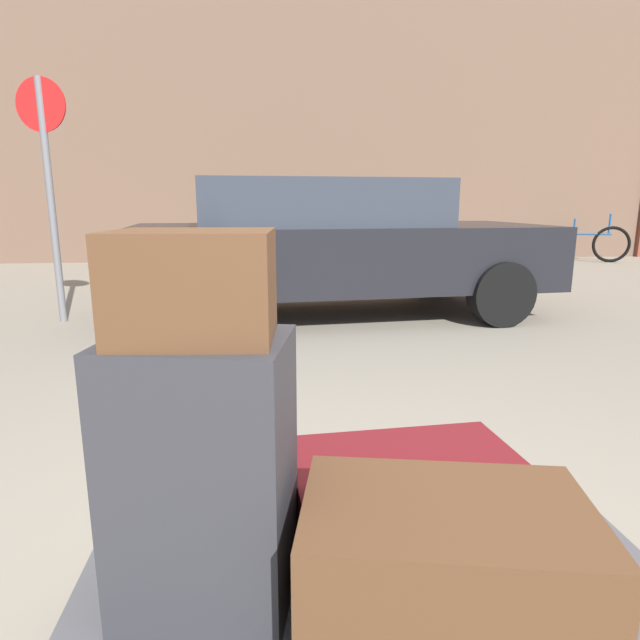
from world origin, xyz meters
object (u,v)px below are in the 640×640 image
(bollard_kerb_near, at_px, (449,256))
(luggage_cart, at_px, (372,595))
(suitcase_maroon_rear_right, at_px, (406,495))
(duffel_bag_brown_topmost_pile, at_px, (194,285))
(no_parking_sign, at_px, (48,175))
(bollard_kerb_mid, at_px, (522,255))
(parked_car, at_px, (335,244))
(bicycle_leaning, at_px, (584,243))
(duffel_bag_brown_front_left, at_px, (444,573))
(suitcase_charcoal_center, at_px, (204,476))

(bollard_kerb_near, bearing_deg, luggage_cart, -110.59)
(suitcase_maroon_rear_right, distance_m, duffel_bag_brown_topmost_pile, 0.81)
(bollard_kerb_near, bearing_deg, duffel_bag_brown_topmost_pile, -112.84)
(suitcase_maroon_rear_right, bearing_deg, bollard_kerb_near, 65.74)
(bollard_kerb_near, xyz_separation_m, no_parking_sign, (-5.24, -3.34, 1.17))
(suitcase_maroon_rear_right, height_order, duffel_bag_brown_topmost_pile, duffel_bag_brown_topmost_pile)
(bollard_kerb_mid, height_order, no_parking_sign, no_parking_sign)
(parked_car, height_order, bollard_kerb_mid, parked_car)
(parked_car, bearing_deg, no_parking_sign, -178.82)
(duffel_bag_brown_topmost_pile, bearing_deg, bollard_kerb_mid, 64.52)
(bicycle_leaning, bearing_deg, duffel_bag_brown_front_left, -123.12)
(duffel_bag_brown_front_left, height_order, bicycle_leaning, bicycle_leaning)
(parked_car, height_order, no_parking_sign, no_parking_sign)
(bicycle_leaning, bearing_deg, bollard_kerb_mid, -145.86)
(suitcase_charcoal_center, bearing_deg, duffel_bag_brown_front_left, -7.31)
(bollard_kerb_mid, distance_m, no_parking_sign, 7.44)
(bicycle_leaning, bearing_deg, suitcase_charcoal_center, -125.58)
(suitcase_maroon_rear_right, relative_size, bicycle_leaning, 0.36)
(parked_car, xyz_separation_m, no_parking_sign, (-2.81, -0.06, 0.69))
(duffel_bag_brown_front_left, bearing_deg, suitcase_charcoal_center, 172.56)
(bollard_kerb_mid, relative_size, no_parking_sign, 0.24)
(duffel_bag_brown_front_left, bearing_deg, parked_car, 96.31)
(parked_car, distance_m, no_parking_sign, 2.90)
(luggage_cart, xyz_separation_m, suitcase_maroon_rear_right, (0.12, 0.15, 0.17))
(duffel_bag_brown_front_left, distance_m, duffel_bag_brown_topmost_pile, 0.75)
(suitcase_charcoal_center, bearing_deg, no_parking_sign, 124.38)
(bicycle_leaning, xyz_separation_m, bollard_kerb_mid, (-1.96, -1.33, -0.09))
(suitcase_maroon_rear_right, height_order, parked_car, parked_car)
(no_parking_sign, bearing_deg, bollard_kerb_near, 32.46)
(duffel_bag_brown_front_left, xyz_separation_m, no_parking_sign, (-2.40, 4.70, 0.96))
(suitcase_charcoal_center, xyz_separation_m, bollard_kerb_near, (3.32, 7.88, -0.35))
(duffel_bag_brown_front_left, xyz_separation_m, bollard_kerb_near, (2.84, 8.04, -0.20))
(parked_car, bearing_deg, duffel_bag_brown_topmost_pile, -100.94)
(suitcase_maroon_rear_right, relative_size, parked_car, 0.14)
(duffel_bag_brown_front_left, relative_size, no_parking_sign, 0.24)
(luggage_cart, bearing_deg, duffel_bag_brown_front_left, -65.65)
(duffel_bag_brown_topmost_pile, xyz_separation_m, no_parking_sign, (-1.92, 4.54, 0.41))
(suitcase_maroon_rear_right, height_order, no_parking_sign, no_parking_sign)
(luggage_cart, bearing_deg, bollard_kerb_mid, 61.50)
(bollard_kerb_mid, bearing_deg, luggage_cart, -118.50)
(suitcase_maroon_rear_right, xyz_separation_m, parked_car, (0.39, 4.40, 0.32))
(suitcase_maroon_rear_right, xyz_separation_m, bollard_kerb_mid, (4.13, 7.68, -0.16))
(duffel_bag_brown_front_left, bearing_deg, suitcase_maroon_rear_right, 97.85)
(bollard_kerb_near, height_order, bollard_kerb_mid, same)
(suitcase_maroon_rear_right, bearing_deg, duffel_bag_brown_topmost_pile, -161.90)
(luggage_cart, bearing_deg, suitcase_charcoal_center, -172.13)
(luggage_cart, distance_m, suitcase_charcoal_center, 0.53)
(bollard_kerb_mid, bearing_deg, bollard_kerb_near, 180.00)
(bicycle_leaning, bearing_deg, luggage_cart, -124.14)
(parked_car, relative_size, no_parking_sign, 1.89)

